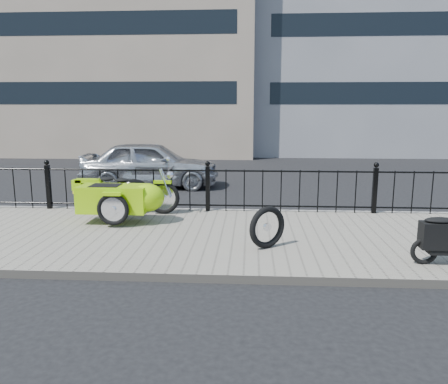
{
  "coord_description": "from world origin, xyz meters",
  "views": [
    {
      "loc": [
        0.92,
        -7.82,
        2.26
      ],
      "look_at": [
        0.43,
        -0.1,
        0.8
      ],
      "focal_mm": 35.0,
      "sensor_mm": 36.0,
      "label": 1
    }
  ],
  "objects": [
    {
      "name": "sedan_car",
      "position": [
        -2.05,
        4.83,
        0.68
      ],
      "size": [
        4.08,
        1.81,
        1.37
      ],
      "primitive_type": "imported",
      "rotation": [
        0.0,
        0.0,
        1.62
      ],
      "color": "#B2B4B9",
      "rests_on": "ground"
    },
    {
      "name": "building_grey",
      "position": [
        7.0,
        16.99,
        7.5
      ],
      "size": [
        12.0,
        8.01,
        15.0
      ],
      "color": "gray",
      "rests_on": "ground"
    },
    {
      "name": "motorcycle_sidecar",
      "position": [
        -1.52,
        0.34,
        0.59
      ],
      "size": [
        2.28,
        1.48,
        0.98
      ],
      "color": "black",
      "rests_on": "sidewalk"
    },
    {
      "name": "building_tan",
      "position": [
        -6.0,
        15.99,
        6.0
      ],
      "size": [
        14.0,
        8.01,
        12.0
      ],
      "color": "gray",
      "rests_on": "ground"
    },
    {
      "name": "sidewalk",
      "position": [
        0.0,
        -0.5,
        0.06
      ],
      "size": [
        30.0,
        3.8,
        0.12
      ],
      "primitive_type": "cube",
      "color": "gray",
      "rests_on": "ground"
    },
    {
      "name": "spare_tire",
      "position": [
        1.18,
        -1.21,
        0.46
      ],
      "size": [
        0.6,
        0.48,
        0.67
      ],
      "primitive_type": "torus",
      "rotation": [
        1.57,
        0.0,
        0.63
      ],
      "color": "black",
      "rests_on": "sidewalk"
    },
    {
      "name": "ground",
      "position": [
        0.0,
        0.0,
        0.0
      ],
      "size": [
        120.0,
        120.0,
        0.0
      ],
      "primitive_type": "plane",
      "color": "black",
      "rests_on": "ground"
    },
    {
      "name": "curb",
      "position": [
        0.0,
        1.44,
        0.06
      ],
      "size": [
        30.0,
        0.1,
        0.12
      ],
      "primitive_type": "cube",
      "color": "gray",
      "rests_on": "ground"
    },
    {
      "name": "iron_fence",
      "position": [
        0.0,
        1.3,
        0.59
      ],
      "size": [
        14.11,
        0.11,
        1.08
      ],
      "color": "black",
      "rests_on": "sidewalk"
    }
  ]
}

